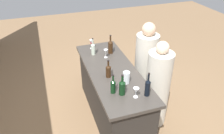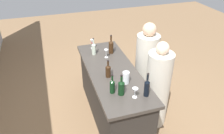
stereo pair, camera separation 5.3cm
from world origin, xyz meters
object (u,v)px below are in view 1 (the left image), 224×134
object	(u,v)px
wine_bottle_center_dark_green	(113,86)
wine_bottle_far_right_clear_pale	(93,48)
wine_bottle_leftmost_near_black	(148,87)
wine_glass_near_center	(106,52)
wine_bottle_second_left_dark_green	(122,87)
wine_glass_near_right	(91,42)
water_pitcher	(126,77)
wine_bottle_second_right_amber_brown	(108,71)
wine_bottle_rightmost_amber_brown	(110,46)
person_center_guest	(145,67)
person_left_guest	(157,88)
wine_glass_near_left	(136,91)

from	to	relation	value
wine_bottle_center_dark_green	wine_bottle_far_right_clear_pale	distance (m)	1.13
wine_bottle_leftmost_near_black	wine_glass_near_center	bearing A→B (deg)	10.00
wine_bottle_second_left_dark_green	wine_bottle_center_dark_green	world-z (taller)	wine_bottle_second_left_dark_green
wine_glass_near_right	water_pitcher	bearing A→B (deg)	-170.90
wine_bottle_second_right_amber_brown	water_pitcher	size ratio (longest dim) A/B	1.57
wine_bottle_rightmost_amber_brown	wine_glass_near_center	xyz separation A→B (m)	(-0.13, 0.13, -0.02)
wine_bottle_rightmost_amber_brown	wine_bottle_center_dark_green	bearing A→B (deg)	163.37
wine_bottle_leftmost_near_black	wine_bottle_rightmost_amber_brown	distance (m)	1.27
wine_bottle_rightmost_amber_brown	wine_bottle_far_right_clear_pale	size ratio (longest dim) A/B	1.12
wine_bottle_second_left_dark_green	wine_glass_near_right	xyz separation A→B (m)	(1.43, 0.05, 0.01)
wine_bottle_second_right_amber_brown	person_center_guest	size ratio (longest dim) A/B	0.18
person_left_guest	wine_bottle_far_right_clear_pale	bearing A→B (deg)	-48.51
wine_bottle_second_right_amber_brown	wine_glass_near_right	world-z (taller)	wine_bottle_second_right_amber_brown
wine_bottle_center_dark_green	wine_glass_near_center	xyz separation A→B (m)	(0.95, -0.20, -0.00)
wine_bottle_leftmost_near_black	person_center_guest	world-z (taller)	person_center_guest
wine_glass_near_right	person_center_guest	distance (m)	1.06
person_left_guest	wine_bottle_second_right_amber_brown	bearing A→B (deg)	-11.97
wine_bottle_far_right_clear_pale	wine_glass_near_center	bearing A→B (deg)	-135.45
wine_bottle_rightmost_amber_brown	person_center_guest	world-z (taller)	person_center_guest
wine_glass_near_right	wine_glass_near_left	bearing A→B (deg)	-172.97
wine_glass_near_left	person_center_guest	distance (m)	1.21
wine_bottle_far_right_clear_pale	person_center_guest	size ratio (longest dim) A/B	0.20
wine_bottle_leftmost_near_black	person_left_guest	distance (m)	0.68
water_pitcher	wine_bottle_second_right_amber_brown	bearing A→B (deg)	40.26
wine_glass_near_right	person_center_guest	size ratio (longest dim) A/B	0.11
wine_bottle_leftmost_near_black	wine_glass_near_center	world-z (taller)	wine_bottle_leftmost_near_black
wine_bottle_rightmost_amber_brown	wine_bottle_far_right_clear_pale	distance (m)	0.30
wine_bottle_second_left_dark_green	water_pitcher	xyz separation A→B (m)	(0.22, -0.15, -0.02)
person_left_guest	wine_bottle_second_left_dark_green	bearing A→B (deg)	22.65
water_pitcher	person_center_guest	bearing A→B (deg)	-44.71
wine_bottle_far_right_clear_pale	wine_glass_near_left	world-z (taller)	wine_bottle_far_right_clear_pale
wine_bottle_second_left_dark_green	wine_glass_near_center	bearing A→B (deg)	-5.39
wine_glass_near_left	wine_glass_near_right	world-z (taller)	wine_glass_near_right
water_pitcher	wine_bottle_leftmost_near_black	bearing A→B (deg)	-156.44
wine_glass_near_center	water_pitcher	bearing A→B (deg)	-176.37
wine_bottle_rightmost_amber_brown	wine_glass_near_left	world-z (taller)	wine_bottle_rightmost_amber_brown
wine_bottle_second_right_amber_brown	wine_bottle_leftmost_near_black	bearing A→B (deg)	-149.15
wine_bottle_center_dark_green	wine_bottle_second_right_amber_brown	distance (m)	0.38
wine_bottle_center_dark_green	wine_glass_near_left	size ratio (longest dim) A/B	1.97
wine_bottle_leftmost_near_black	wine_bottle_second_right_amber_brown	world-z (taller)	wine_bottle_leftmost_near_black
wine_bottle_second_left_dark_green	wine_glass_near_left	world-z (taller)	wine_bottle_second_left_dark_green
wine_bottle_center_dark_green	person_center_guest	world-z (taller)	person_center_guest
wine_bottle_center_dark_green	wine_bottle_second_right_amber_brown	world-z (taller)	wine_bottle_center_dark_green
wine_bottle_second_left_dark_green	wine_bottle_leftmost_near_black	bearing A→B (deg)	-112.70
wine_bottle_far_right_clear_pale	wine_glass_near_right	world-z (taller)	wine_bottle_far_right_clear_pale
person_left_guest	wine_glass_near_right	bearing A→B (deg)	-55.69
wine_bottle_center_dark_green	wine_glass_near_center	bearing A→B (deg)	-11.69
wine_glass_near_left	wine_glass_near_center	world-z (taller)	wine_glass_near_center
wine_glass_near_center	person_center_guest	world-z (taller)	person_center_guest
wine_bottle_second_left_dark_green	wine_bottle_center_dark_green	size ratio (longest dim) A/B	1.07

